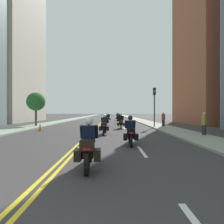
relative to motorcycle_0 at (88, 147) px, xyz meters
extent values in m
plane|color=#393536|center=(-1.01, 42.59, -0.66)|extent=(264.00, 264.00, 0.00)
cube|color=gray|center=(-8.48, 42.59, -0.60)|extent=(2.66, 144.00, 0.12)
cube|color=gray|center=(6.45, 42.59, -0.60)|extent=(2.66, 144.00, 0.12)
cube|color=yellow|center=(-1.13, 42.59, -0.66)|extent=(0.12, 132.00, 0.01)
cube|color=yellow|center=(-0.89, 42.59, -0.66)|extent=(0.12, 132.00, 0.01)
cube|color=silver|center=(2.05, 2.59, -0.66)|extent=(0.14, 2.40, 0.01)
cube|color=silver|center=(2.05, 8.59, -0.66)|extent=(0.14, 2.40, 0.01)
cube|color=silver|center=(2.05, 14.59, -0.66)|extent=(0.14, 2.40, 0.01)
cube|color=silver|center=(2.05, 20.59, -0.66)|extent=(0.14, 2.40, 0.01)
cube|color=silver|center=(2.05, 26.59, -0.66)|extent=(0.14, 2.40, 0.01)
cube|color=silver|center=(2.05, 32.59, -0.66)|extent=(0.14, 2.40, 0.01)
cube|color=silver|center=(2.05, 38.59, -0.66)|extent=(0.14, 2.40, 0.01)
cube|color=silver|center=(2.05, 44.59, -0.66)|extent=(0.14, 2.40, 0.01)
cube|color=silver|center=(2.05, 50.59, -0.66)|extent=(0.14, 2.40, 0.01)
cube|color=beige|center=(-17.40, 28.47, 14.91)|extent=(7.19, 13.95, 31.14)
cube|color=#975339|center=(16.48, 22.36, 14.59)|extent=(9.41, 12.35, 30.51)
cylinder|color=black|center=(-0.04, 0.86, -0.33)|extent=(0.15, 0.66, 0.66)
cylinder|color=black|center=(0.03, -0.62, -0.33)|extent=(0.15, 0.66, 0.66)
cube|color=silver|center=(-0.04, 0.86, 0.02)|extent=(0.16, 0.33, 0.04)
cube|color=black|center=(-0.01, 0.12, -0.05)|extent=(0.38, 1.14, 0.40)
cube|color=black|center=(0.03, -0.55, 0.17)|extent=(0.42, 0.38, 0.28)
cube|color=red|center=(0.04, -0.74, 0.09)|extent=(0.20, 0.04, 0.06)
cube|color=black|center=(-0.26, -0.34, -0.15)|extent=(0.22, 0.45, 0.32)
cube|color=black|center=(0.30, -0.31, -0.15)|extent=(0.22, 0.45, 0.32)
cube|color=#B2C1CC|center=(-0.03, 0.59, 0.33)|extent=(0.37, 0.14, 0.36)
cube|color=black|center=(0.00, 0.07, 0.41)|extent=(0.41, 0.28, 0.53)
cylinder|color=black|center=(-0.25, 0.21, 0.46)|extent=(0.11, 0.29, 0.45)
cylinder|color=black|center=(0.23, 0.23, 0.46)|extent=(0.11, 0.29, 0.45)
sphere|color=white|center=(0.00, 0.10, 0.81)|extent=(0.26, 0.26, 0.26)
cylinder|color=black|center=(1.74, 5.04, -0.36)|extent=(0.14, 0.61, 0.61)
cylinder|color=black|center=(1.67, 3.48, -0.36)|extent=(0.14, 0.61, 0.61)
cube|color=silver|center=(1.74, 5.04, -0.03)|extent=(0.15, 0.33, 0.04)
cube|color=black|center=(1.71, 4.26, -0.08)|extent=(0.37, 1.20, 0.40)
cube|color=black|center=(1.68, 3.56, 0.14)|extent=(0.42, 0.38, 0.28)
cube|color=red|center=(1.67, 3.37, 0.06)|extent=(0.20, 0.04, 0.06)
cube|color=black|center=(1.41, 3.81, -0.18)|extent=(0.22, 0.45, 0.32)
cube|color=black|center=(1.97, 3.78, -0.18)|extent=(0.22, 0.45, 0.32)
cube|color=#B2C1CC|center=(1.73, 4.76, 0.30)|extent=(0.36, 0.14, 0.36)
cube|color=black|center=(1.70, 4.21, 0.38)|extent=(0.41, 0.28, 0.52)
cylinder|color=black|center=(1.47, 4.37, 0.43)|extent=(0.11, 0.28, 0.45)
cylinder|color=black|center=(1.95, 4.35, 0.43)|extent=(0.11, 0.28, 0.45)
sphere|color=black|center=(1.71, 4.24, 0.78)|extent=(0.26, 0.26, 0.26)
cylinder|color=black|center=(0.18, 9.82, -0.34)|extent=(0.13, 0.64, 0.64)
cylinder|color=black|center=(0.10, 8.18, -0.34)|extent=(0.13, 0.64, 0.64)
cube|color=silver|center=(0.18, 9.82, 0.00)|extent=(0.16, 0.33, 0.04)
cube|color=black|center=(0.14, 9.00, -0.06)|extent=(0.38, 1.26, 0.40)
cube|color=black|center=(0.11, 8.26, 0.16)|extent=(0.42, 0.38, 0.28)
cube|color=red|center=(0.10, 8.07, 0.08)|extent=(0.20, 0.04, 0.06)
cube|color=black|center=(-0.16, 8.52, -0.16)|extent=(0.22, 0.45, 0.32)
cube|color=black|center=(0.40, 8.49, -0.16)|extent=(0.22, 0.45, 0.32)
cube|color=#B2C1CC|center=(0.17, 9.52, 0.32)|extent=(0.37, 0.14, 0.36)
cube|color=black|center=(0.14, 8.95, 0.40)|extent=(0.41, 0.28, 0.52)
cylinder|color=black|center=(-0.09, 9.11, 0.45)|extent=(0.11, 0.29, 0.45)
cylinder|color=black|center=(0.39, 9.09, 0.45)|extent=(0.11, 0.29, 0.45)
sphere|color=white|center=(0.14, 8.98, 0.80)|extent=(0.26, 0.26, 0.26)
cylinder|color=black|center=(1.72, 14.74, -0.35)|extent=(0.15, 0.62, 0.61)
cylinder|color=black|center=(1.63, 13.20, -0.35)|extent=(0.15, 0.62, 0.61)
cube|color=silver|center=(1.72, 14.74, -0.03)|extent=(0.16, 0.33, 0.04)
cube|color=black|center=(1.68, 13.97, -0.07)|extent=(0.38, 1.19, 0.40)
cube|color=black|center=(1.64, 13.27, 0.15)|extent=(0.42, 0.38, 0.28)
cube|color=red|center=(1.63, 13.08, 0.07)|extent=(0.20, 0.04, 0.06)
cube|color=black|center=(1.37, 13.52, -0.17)|extent=(0.22, 0.45, 0.32)
cube|color=black|center=(1.93, 13.49, -0.17)|extent=(0.22, 0.45, 0.32)
cube|color=#B2C1CC|center=(1.70, 14.46, 0.31)|extent=(0.37, 0.14, 0.36)
cube|color=black|center=(1.67, 13.92, 0.42)|extent=(0.41, 0.28, 0.58)
cylinder|color=black|center=(1.44, 14.08, 0.47)|extent=(0.11, 0.29, 0.45)
cylinder|color=black|center=(1.92, 14.06, 0.47)|extent=(0.11, 0.29, 0.45)
sphere|color=white|center=(1.67, 13.95, 0.85)|extent=(0.26, 0.26, 0.26)
cylinder|color=black|center=(-0.12, 19.11, -0.32)|extent=(0.14, 0.68, 0.68)
cylinder|color=black|center=(-0.05, 17.60, -0.32)|extent=(0.14, 0.68, 0.68)
cube|color=silver|center=(-0.12, 19.11, 0.04)|extent=(0.15, 0.33, 0.04)
cube|color=black|center=(-0.09, 18.35, -0.04)|extent=(0.37, 1.17, 0.40)
cube|color=black|center=(-0.06, 17.67, 0.18)|extent=(0.42, 0.38, 0.28)
cube|color=red|center=(-0.05, 17.48, 0.10)|extent=(0.20, 0.04, 0.06)
cube|color=black|center=(-0.35, 17.89, -0.14)|extent=(0.22, 0.45, 0.32)
cube|color=black|center=(0.21, 17.91, -0.14)|extent=(0.22, 0.45, 0.32)
cube|color=#B2C1CC|center=(-0.11, 18.84, 0.34)|extent=(0.37, 0.14, 0.36)
cube|color=black|center=(-0.09, 18.30, 0.41)|extent=(0.41, 0.28, 0.51)
cylinder|color=black|center=(-0.33, 18.44, 0.46)|extent=(0.11, 0.29, 0.45)
cylinder|color=black|center=(0.15, 18.47, 0.46)|extent=(0.11, 0.29, 0.45)
sphere|color=white|center=(-0.09, 18.33, 0.81)|extent=(0.26, 0.26, 0.26)
cylinder|color=black|center=(1.85, 23.50, -0.35)|extent=(0.11, 0.62, 0.61)
cylinder|color=black|center=(1.86, 22.03, -0.35)|extent=(0.11, 0.62, 0.61)
cube|color=silver|center=(1.85, 23.50, -0.03)|extent=(0.14, 0.32, 0.04)
cube|color=black|center=(1.86, 22.77, -0.07)|extent=(0.33, 1.12, 0.40)
cube|color=black|center=(1.86, 22.10, 0.15)|extent=(0.40, 0.36, 0.28)
cube|color=red|center=(1.86, 21.91, 0.07)|extent=(0.20, 0.03, 0.06)
cube|color=black|center=(1.58, 22.32, -0.17)|extent=(0.20, 0.44, 0.32)
cube|color=black|center=(2.14, 22.33, -0.17)|extent=(0.20, 0.44, 0.32)
cube|color=#B2C1CC|center=(1.85, 23.24, 0.31)|extent=(0.36, 0.12, 0.36)
cube|color=black|center=(1.86, 22.72, 0.42)|extent=(0.40, 0.26, 0.59)
cylinder|color=black|center=(1.62, 22.86, 0.47)|extent=(0.10, 0.28, 0.45)
cylinder|color=black|center=(2.10, 22.87, 0.47)|extent=(0.10, 0.28, 0.45)
sphere|color=white|center=(1.86, 22.75, 0.86)|extent=(0.26, 0.26, 0.26)
cylinder|color=black|center=(0.06, 28.59, -0.34)|extent=(0.12, 0.65, 0.65)
cylinder|color=black|center=(0.09, 26.98, -0.34)|extent=(0.12, 0.65, 0.65)
cube|color=silver|center=(0.06, 28.59, 0.01)|extent=(0.14, 0.32, 0.04)
cube|color=black|center=(0.07, 27.79, -0.06)|extent=(0.34, 1.22, 0.40)
cube|color=black|center=(0.08, 27.06, 0.16)|extent=(0.40, 0.37, 0.28)
cube|color=red|center=(0.09, 26.87, 0.08)|extent=(0.20, 0.03, 0.06)
cube|color=black|center=(-0.20, 27.30, -0.16)|extent=(0.21, 0.44, 0.32)
cube|color=black|center=(0.36, 27.31, -0.16)|extent=(0.21, 0.44, 0.32)
cube|color=#B2C1CC|center=(0.07, 28.30, 0.32)|extent=(0.36, 0.13, 0.36)
cube|color=black|center=(0.08, 27.74, 0.40)|extent=(0.40, 0.27, 0.52)
cylinder|color=black|center=(-0.17, 27.88, 0.45)|extent=(0.10, 0.28, 0.45)
cylinder|color=black|center=(0.31, 27.89, 0.45)|extent=(0.10, 0.28, 0.45)
sphere|color=white|center=(0.07, 27.77, 0.80)|extent=(0.26, 0.26, 0.26)
cylinder|color=black|center=(1.84, 33.43, -0.33)|extent=(0.15, 0.66, 0.65)
cylinder|color=black|center=(1.92, 31.84, -0.33)|extent=(0.15, 0.66, 0.65)
cube|color=silver|center=(1.84, 33.43, 0.01)|extent=(0.16, 0.33, 0.04)
cube|color=black|center=(1.88, 32.63, -0.05)|extent=(0.38, 1.22, 0.40)
cube|color=black|center=(1.91, 31.92, 0.17)|extent=(0.42, 0.38, 0.28)
cube|color=red|center=(1.92, 31.73, 0.09)|extent=(0.20, 0.04, 0.06)
cube|color=black|center=(1.62, 32.14, -0.15)|extent=(0.22, 0.45, 0.32)
cube|color=black|center=(2.18, 32.17, -0.15)|extent=(0.22, 0.45, 0.32)
cube|color=#B2C1CC|center=(1.85, 33.14, 0.33)|extent=(0.37, 0.14, 0.36)
cube|color=black|center=(1.88, 32.58, 0.43)|extent=(0.41, 0.28, 0.56)
cylinder|color=black|center=(1.63, 32.72, 0.48)|extent=(0.11, 0.29, 0.45)
cylinder|color=black|center=(2.11, 32.74, 0.48)|extent=(0.11, 0.29, 0.45)
sphere|color=black|center=(1.88, 32.61, 0.85)|extent=(0.26, 0.26, 0.26)
cube|color=black|center=(-5.95, 11.57, -0.65)|extent=(0.31, 0.31, 0.03)
cone|color=orange|center=(-5.95, 11.57, -0.25)|extent=(0.25, 0.25, 0.75)
cylinder|color=white|center=(-5.95, 11.57, -0.16)|extent=(0.17, 0.17, 0.08)
cylinder|color=black|center=(5.52, 15.36, 1.21)|extent=(0.12, 0.12, 3.74)
cube|color=black|center=(5.52, 15.36, 3.43)|extent=(0.28, 0.28, 0.80)
sphere|color=yellow|center=(5.52, 15.21, 3.43)|extent=(0.18, 0.18, 0.18)
cube|color=#2B292C|center=(6.67, 15.84, -0.24)|extent=(0.33, 0.28, 0.83)
cube|color=#A93443|center=(6.67, 15.84, 0.50)|extent=(0.41, 0.33, 0.66)
sphere|color=tan|center=(6.67, 15.84, 0.96)|extent=(0.22, 0.22, 0.22)
cube|color=#24272B|center=(7.26, 7.51, -0.24)|extent=(0.34, 0.34, 0.84)
cube|color=#9F8D36|center=(7.26, 7.51, 0.51)|extent=(0.41, 0.41, 0.66)
sphere|color=tan|center=(7.26, 7.51, 0.96)|extent=(0.22, 0.22, 0.22)
cube|color=#43924A|center=(7.42, 7.67, 0.28)|extent=(0.18, 0.18, 0.24)
cylinder|color=#4B3425|center=(-8.36, 16.57, 0.46)|extent=(0.24, 0.24, 2.23)
sphere|color=#29692F|center=(-8.36, 16.57, 2.34)|extent=(2.18, 2.18, 2.18)
camera|label=1|loc=(0.73, -5.80, 1.10)|focal=30.06mm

